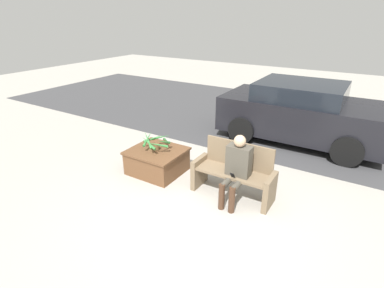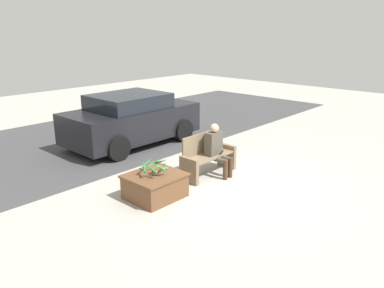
# 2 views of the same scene
# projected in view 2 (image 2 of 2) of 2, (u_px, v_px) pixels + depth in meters

# --- Properties ---
(ground_plane) EXTENTS (30.00, 30.00, 0.00)m
(ground_plane) POSITION_uv_depth(u_px,v_px,m) (231.00, 185.00, 8.00)
(ground_plane) COLOR #ADA89E
(road_surface) EXTENTS (20.00, 6.00, 0.01)m
(road_surface) POSITION_uv_depth(u_px,v_px,m) (91.00, 138.00, 11.43)
(road_surface) COLOR #424244
(road_surface) RESTS_ON ground_plane
(bench) EXTENTS (1.42, 0.50, 0.94)m
(bench) POSITION_uv_depth(u_px,v_px,m) (207.00, 156.00, 8.50)
(bench) COLOR #7A664C
(bench) RESTS_ON ground_plane
(person_seated) EXTENTS (0.40, 0.58, 1.19)m
(person_seated) POSITION_uv_depth(u_px,v_px,m) (216.00, 147.00, 8.39)
(person_seated) COLOR #4C473D
(person_seated) RESTS_ON ground_plane
(planter_box) EXTENTS (1.05, 0.95, 0.48)m
(planter_box) POSITION_uv_depth(u_px,v_px,m) (155.00, 185.00, 7.34)
(planter_box) COLOR brown
(planter_box) RESTS_ON ground_plane
(potted_plant) EXTENTS (0.60, 0.60, 0.39)m
(potted_plant) POSITION_uv_depth(u_px,v_px,m) (154.00, 166.00, 7.21)
(potted_plant) COLOR brown
(potted_plant) RESTS_ON planter_box
(parked_car) EXTENTS (3.83, 1.98, 1.46)m
(parked_car) POSITION_uv_depth(u_px,v_px,m) (132.00, 119.00, 10.68)
(parked_car) COLOR black
(parked_car) RESTS_ON ground_plane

